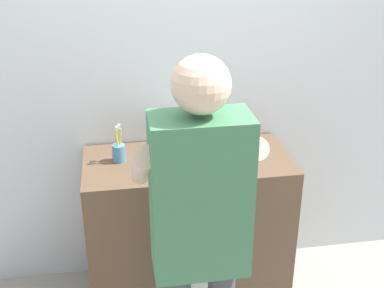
{
  "coord_description": "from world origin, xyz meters",
  "views": [
    {
      "loc": [
        -0.37,
        -2.1,
        2.09
      ],
      "look_at": [
        0.0,
        0.15,
        1.05
      ],
      "focal_mm": 46.75,
      "sensor_mm": 36.0,
      "label": 1
    }
  ],
  "objects_px": {
    "toothbrush_cup": "(119,152)",
    "child_toddler": "(200,262)",
    "soap_bottle": "(244,143)",
    "adult_parent": "(199,216)"
  },
  "relations": [
    {
      "from": "toothbrush_cup",
      "to": "child_toddler",
      "type": "height_order",
      "value": "toothbrush_cup"
    },
    {
      "from": "soap_bottle",
      "to": "adult_parent",
      "type": "height_order",
      "value": "adult_parent"
    },
    {
      "from": "toothbrush_cup",
      "to": "adult_parent",
      "type": "bearing_deg",
      "value": -68.81
    },
    {
      "from": "child_toddler",
      "to": "adult_parent",
      "type": "height_order",
      "value": "adult_parent"
    },
    {
      "from": "toothbrush_cup",
      "to": "adult_parent",
      "type": "xyz_separation_m",
      "value": [
        0.3,
        -0.77,
        0.05
      ]
    },
    {
      "from": "toothbrush_cup",
      "to": "soap_bottle",
      "type": "xyz_separation_m",
      "value": [
        0.68,
        -0.02,
        0.01
      ]
    },
    {
      "from": "toothbrush_cup",
      "to": "adult_parent",
      "type": "distance_m",
      "value": 0.83
    },
    {
      "from": "soap_bottle",
      "to": "adult_parent",
      "type": "bearing_deg",
      "value": -117.07
    },
    {
      "from": "child_toddler",
      "to": "adult_parent",
      "type": "xyz_separation_m",
      "value": [
        -0.07,
        -0.33,
        0.49
      ]
    },
    {
      "from": "toothbrush_cup",
      "to": "soap_bottle",
      "type": "relative_size",
      "value": 1.25
    }
  ]
}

